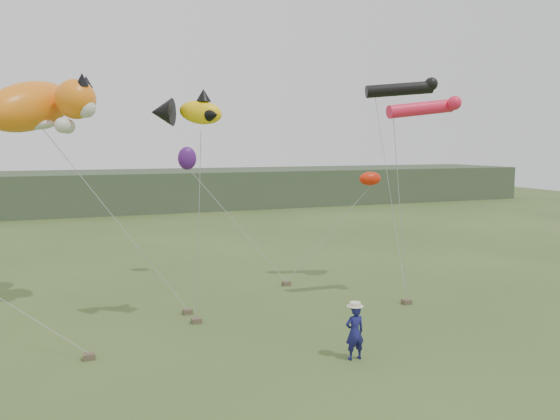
{
  "coord_description": "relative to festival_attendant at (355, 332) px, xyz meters",
  "views": [
    {
      "loc": [
        -7.58,
        -15.18,
        6.86
      ],
      "look_at": [
        -0.67,
        3.0,
        4.52
      ],
      "focal_mm": 35.0,
      "sensor_mm": 36.0,
      "label": 1
    }
  ],
  "objects": [
    {
      "name": "misc_kites",
      "position": [
        0.8,
        10.87,
        4.85
      ],
      "size": [
        9.38,
        4.48,
        1.9
      ],
      "color": "red",
      "rests_on": "ground"
    },
    {
      "name": "ground",
      "position": [
        -0.63,
        0.3,
        -0.89
      ],
      "size": [
        120.0,
        120.0,
        0.0
      ],
      "primitive_type": "plane",
      "color": "#385123",
      "rests_on": "ground"
    },
    {
      "name": "festival_attendant",
      "position": [
        0.0,
        0.0,
        0.0
      ],
      "size": [
        0.66,
        0.44,
        1.79
      ],
      "primitive_type": "imported",
      "rotation": [
        0.0,
        0.0,
        3.15
      ],
      "color": "navy",
      "rests_on": "ground"
    },
    {
      "name": "fish_kite",
      "position": [
        -4.33,
        4.71,
        7.14
      ],
      "size": [
        2.77,
        1.81,
        1.34
      ],
      "color": "yellow",
      "rests_on": "ground"
    },
    {
      "name": "sandbag_anchors",
      "position": [
        -1.93,
        5.79,
        -0.8
      ],
      "size": [
        13.41,
        6.67,
        0.19
      ],
      "color": "brown",
      "rests_on": "ground"
    },
    {
      "name": "tube_kites",
      "position": [
        6.12,
        6.03,
        8.09
      ],
      "size": [
        4.09,
        4.48,
        2.08
      ],
      "color": "black",
      "rests_on": "ground"
    },
    {
      "name": "cat_kite",
      "position": [
        -9.34,
        9.12,
        7.51
      ],
      "size": [
        5.59,
        4.53,
        2.87
      ],
      "color": "orange",
      "rests_on": "ground"
    },
    {
      "name": "headland",
      "position": [
        -3.74,
        44.99,
        1.03
      ],
      "size": [
        90.0,
        13.0,
        4.0
      ],
      "color": "#2D3D28",
      "rests_on": "ground"
    }
  ]
}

